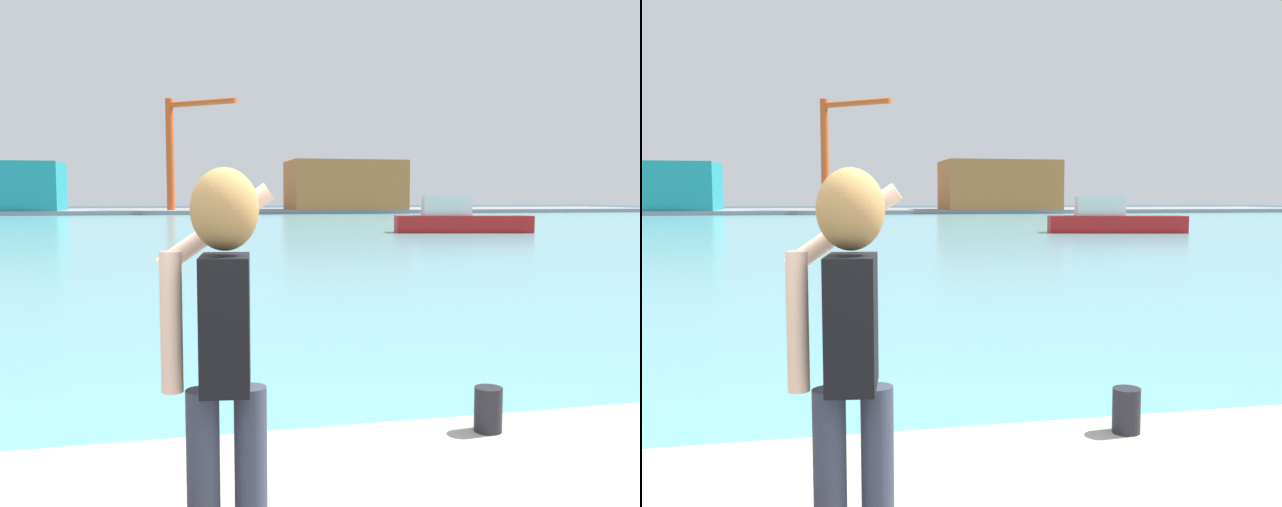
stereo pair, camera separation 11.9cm
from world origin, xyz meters
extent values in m
plane|color=#334751|center=(0.00, 50.00, 0.00)|extent=(220.00, 220.00, 0.00)
cube|color=#599EA8|center=(0.00, 52.00, 0.01)|extent=(140.00, 100.00, 0.02)
cube|color=gray|center=(0.00, 92.00, 0.26)|extent=(140.00, 20.00, 0.52)
cylinder|color=#2D3342|center=(-0.67, 0.25, 1.06)|extent=(0.14, 0.14, 0.82)
cylinder|color=#2D3342|center=(-0.47, 0.25, 1.06)|extent=(0.14, 0.14, 0.82)
cube|color=black|center=(-0.57, 0.25, 1.75)|extent=(0.24, 0.36, 0.56)
sphere|color=#E0B293|center=(-0.57, 0.25, 2.21)|extent=(0.22, 0.22, 0.22)
ellipsoid|color=olive|center=(-0.57, 0.23, 2.22)|extent=(0.28, 0.26, 0.34)
cylinder|color=#E0B293|center=(-0.79, 0.25, 1.76)|extent=(0.09, 0.09, 0.58)
cylinder|color=#E0B293|center=(-0.59, 0.48, 2.13)|extent=(0.53, 0.15, 0.40)
cube|color=black|center=(-0.58, 0.60, 2.30)|extent=(0.02, 0.07, 0.14)
cylinder|color=black|center=(1.34, 1.66, 0.80)|extent=(0.19, 0.19, 0.31)
cube|color=#B21919|center=(17.22, 36.71, 0.55)|extent=(8.58, 3.71, 1.05)
cube|color=silver|center=(16.20, 36.94, 1.68)|extent=(3.17, 2.05, 1.21)
cube|color=teal|center=(-21.93, 86.98, 3.48)|extent=(17.10, 9.16, 5.92)
cube|color=#B26633|center=(22.85, 86.91, 3.78)|extent=(15.15, 9.87, 6.53)
cylinder|color=#D84C19|center=(-0.21, 87.09, 7.58)|extent=(1.00, 1.00, 14.13)
cylinder|color=#D84C19|center=(3.72, 84.01, 13.85)|extent=(8.28, 6.71, 0.70)
camera|label=1|loc=(-0.80, -2.55, 2.27)|focal=38.10mm
camera|label=2|loc=(-0.69, -2.57, 2.27)|focal=38.10mm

